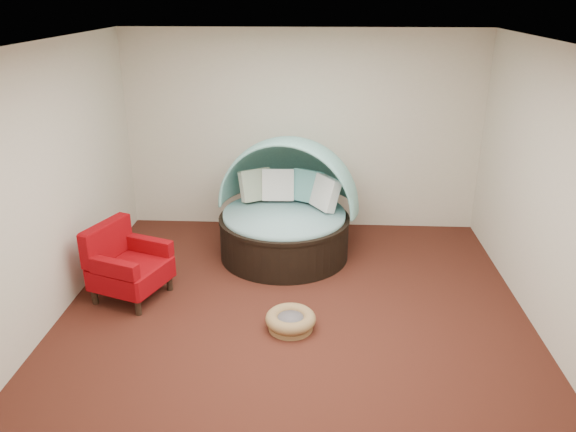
# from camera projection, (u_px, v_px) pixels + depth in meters

# --- Properties ---
(floor) EXTENTS (5.00, 5.00, 0.00)m
(floor) POSITION_uv_depth(u_px,v_px,m) (294.00, 312.00, 6.09)
(floor) COLOR #4C2015
(floor) RESTS_ON ground
(wall_back) EXTENTS (5.00, 0.00, 5.00)m
(wall_back) POSITION_uv_depth(u_px,v_px,m) (302.00, 132.00, 7.88)
(wall_back) COLOR beige
(wall_back) RESTS_ON floor
(wall_front) EXTENTS (5.00, 0.00, 5.00)m
(wall_front) POSITION_uv_depth(u_px,v_px,m) (276.00, 332.00, 3.25)
(wall_front) COLOR beige
(wall_front) RESTS_ON floor
(wall_left) EXTENTS (0.00, 5.00, 5.00)m
(wall_left) POSITION_uv_depth(u_px,v_px,m) (49.00, 186.00, 5.69)
(wall_left) COLOR beige
(wall_left) RESTS_ON floor
(wall_right) EXTENTS (0.00, 5.00, 5.00)m
(wall_right) POSITION_uv_depth(u_px,v_px,m) (552.00, 195.00, 5.44)
(wall_right) COLOR beige
(wall_right) RESTS_ON floor
(ceiling) EXTENTS (5.00, 5.00, 0.00)m
(ceiling) POSITION_uv_depth(u_px,v_px,m) (295.00, 43.00, 5.05)
(ceiling) COLOR white
(ceiling) RESTS_ON wall_back
(canopy_daybed) EXTENTS (2.05, 2.01, 1.54)m
(canopy_daybed) POSITION_uv_depth(u_px,v_px,m) (286.00, 202.00, 7.22)
(canopy_daybed) COLOR black
(canopy_daybed) RESTS_ON floor
(pet_basket) EXTENTS (0.67, 0.67, 0.18)m
(pet_basket) POSITION_uv_depth(u_px,v_px,m) (291.00, 321.00, 5.76)
(pet_basket) COLOR olive
(pet_basket) RESTS_ON floor
(red_armchair) EXTENTS (0.94, 0.94, 0.86)m
(red_armchair) POSITION_uv_depth(u_px,v_px,m) (126.00, 264.00, 6.27)
(red_armchair) COLOR black
(red_armchair) RESTS_ON floor
(side_table) EXTENTS (0.57, 0.57, 0.42)m
(side_table) POSITION_uv_depth(u_px,v_px,m) (146.00, 257.00, 6.73)
(side_table) COLOR black
(side_table) RESTS_ON floor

